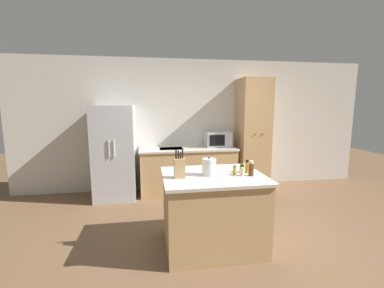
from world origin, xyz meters
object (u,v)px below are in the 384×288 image
at_px(spice_bottle_tall_dark, 251,169).
at_px(spice_bottle_green_herb, 247,167).
at_px(spice_bottle_short_red, 242,168).
at_px(refrigerator, 115,152).
at_px(pantry_cabinet, 253,135).
at_px(knife_block, 179,168).
at_px(spice_bottle_pale_salt, 235,170).
at_px(spice_bottle_amber_oil, 242,172).
at_px(kettle, 209,167).
at_px(microwave, 217,139).

relative_size(spice_bottle_tall_dark, spice_bottle_green_herb, 1.10).
bearing_deg(spice_bottle_short_red, refrigerator, 133.18).
height_order(pantry_cabinet, knife_block, pantry_cabinet).
distance_m(spice_bottle_short_red, spice_bottle_pale_salt, 0.15).
height_order(spice_bottle_tall_dark, spice_bottle_short_red, spice_bottle_tall_dark).
distance_m(knife_block, spice_bottle_amber_oil, 0.73).
relative_size(refrigerator, pantry_cabinet, 0.77).
bearing_deg(spice_bottle_green_herb, refrigerator, 133.26).
bearing_deg(spice_bottle_amber_oil, refrigerator, 129.67).
bearing_deg(kettle, refrigerator, 124.19).
distance_m(spice_bottle_tall_dark, kettle, 0.49).
xyz_separation_m(knife_block, spice_bottle_amber_oil, (0.73, -0.04, -0.07)).
height_order(spice_bottle_pale_salt, kettle, kettle).
distance_m(pantry_cabinet, spice_bottle_pale_salt, 2.29).
xyz_separation_m(pantry_cabinet, spice_bottle_tall_dark, (-0.90, -2.12, -0.13)).
bearing_deg(spice_bottle_amber_oil, microwave, 82.36).
bearing_deg(knife_block, refrigerator, 115.70).
bearing_deg(spice_bottle_short_red, spice_bottle_green_herb, -43.59).
bearing_deg(spice_bottle_tall_dark, spice_bottle_short_red, 104.44).
bearing_deg(knife_block, microwave, 64.49).
distance_m(knife_block, spice_bottle_short_red, 0.80).
relative_size(refrigerator, microwave, 3.41).
relative_size(spice_bottle_green_herb, spice_bottle_pale_salt, 1.52).
distance_m(spice_bottle_pale_salt, kettle, 0.31).
bearing_deg(refrigerator, spice_bottle_pale_salt, -50.15).
height_order(refrigerator, knife_block, refrigerator).
xyz_separation_m(pantry_cabinet, microwave, (-0.71, 0.07, -0.08)).
bearing_deg(spice_bottle_amber_oil, kettle, 165.08).
xyz_separation_m(spice_bottle_green_herb, spice_bottle_pale_salt, (-0.17, -0.04, -0.03)).
bearing_deg(refrigerator, kettle, -55.81).
height_order(spice_bottle_short_red, spice_bottle_green_herb, spice_bottle_green_herb).
bearing_deg(spice_bottle_tall_dark, microwave, 85.13).
relative_size(microwave, spice_bottle_short_red, 4.91).
bearing_deg(spice_bottle_pale_salt, microwave, 80.38).
distance_m(refrigerator, spice_bottle_tall_dark, 2.71).
bearing_deg(spice_bottle_tall_dark, spice_bottle_green_herb, 89.06).
relative_size(knife_block, spice_bottle_green_herb, 2.06).
distance_m(refrigerator, microwave, 1.99).
bearing_deg(spice_bottle_amber_oil, pantry_cabinet, 64.56).
bearing_deg(pantry_cabinet, microwave, 174.61).
xyz_separation_m(spice_bottle_tall_dark, spice_bottle_short_red, (-0.05, 0.18, -0.03)).
height_order(knife_block, spice_bottle_short_red, knife_block).
bearing_deg(spice_bottle_short_red, kettle, -170.48).
xyz_separation_m(microwave, kettle, (-0.66, -2.08, -0.04)).
height_order(pantry_cabinet, spice_bottle_pale_salt, pantry_cabinet).
distance_m(microwave, spice_bottle_tall_dark, 2.19).
distance_m(spice_bottle_amber_oil, kettle, 0.39).
height_order(pantry_cabinet, spice_bottle_tall_dark, pantry_cabinet).
bearing_deg(kettle, spice_bottle_green_herb, 3.20).
xyz_separation_m(spice_bottle_tall_dark, spice_bottle_green_herb, (0.00, 0.13, -0.01)).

